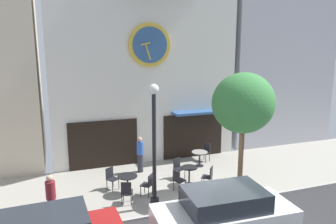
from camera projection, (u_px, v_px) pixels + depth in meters
ground_plane at (217, 209)px, 11.82m from camera, size 24.27×11.06×0.13m
clock_building at (143, 47)px, 16.48m from camera, size 9.34×3.44×10.95m
neighbor_building_right at (270, 16)px, 19.78m from camera, size 6.52×4.31×14.98m
street_lamp at (154, 147)px, 11.45m from camera, size 0.36×0.36×4.52m
street_tree at (243, 103)px, 12.43m from camera, size 2.46×2.21×4.80m
cafe_table_near_curb at (128, 180)px, 12.87m from camera, size 0.78×0.78×0.76m
cafe_table_center_left at (189, 172)px, 13.75m from camera, size 0.70×0.70×0.77m
cafe_table_near_door at (200, 156)px, 15.85m from camera, size 0.76×0.76×0.73m
cafe_chair_right_end at (178, 179)px, 13.09m from camera, size 0.52×0.52×0.90m
cafe_chair_curbside at (111, 177)px, 13.33m from camera, size 0.55×0.55×0.90m
cafe_chair_corner at (127, 191)px, 12.06m from camera, size 0.52×0.52×0.90m
cafe_chair_mid_row at (206, 151)px, 16.59m from camera, size 0.55×0.55×0.90m
cafe_chair_by_entrance at (178, 167)px, 14.43m from camera, size 0.51×0.51×0.90m
cafe_chair_outer at (209, 175)px, 13.46m from camera, size 0.56×0.56×0.90m
cafe_chair_near_tree at (148, 183)px, 12.70m from camera, size 0.56×0.56×0.90m
pedestrian_maroon at (51, 198)px, 10.75m from camera, size 0.45×0.45×1.67m
pedestrian_blue at (140, 154)px, 15.07m from camera, size 0.45×0.45×1.67m
parked_car_white at (224, 214)px, 9.95m from camera, size 4.38×2.18×1.55m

